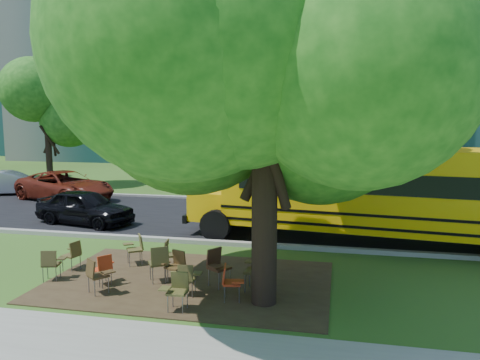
% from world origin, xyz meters
% --- Properties ---
extents(ground, '(160.00, 160.00, 0.00)m').
position_xyz_m(ground, '(0.00, 0.00, 0.00)').
color(ground, '#314A17').
rests_on(ground, ground).
extents(dirt_patch, '(7.00, 4.50, 0.03)m').
position_xyz_m(dirt_patch, '(1.00, -0.50, 0.01)').
color(dirt_patch, '#382819').
rests_on(dirt_patch, ground).
extents(asphalt_road, '(80.00, 8.00, 0.04)m').
position_xyz_m(asphalt_road, '(0.00, 7.00, 0.02)').
color(asphalt_road, black).
rests_on(asphalt_road, ground).
extents(kerb_near, '(80.00, 0.25, 0.14)m').
position_xyz_m(kerb_near, '(0.00, 3.00, 0.07)').
color(kerb_near, gray).
rests_on(kerb_near, ground).
extents(kerb_far, '(80.00, 0.25, 0.14)m').
position_xyz_m(kerb_far, '(0.00, 11.10, 0.07)').
color(kerb_far, gray).
rests_on(kerb_far, ground).
extents(building_main, '(38.00, 16.00, 22.00)m').
position_xyz_m(building_main, '(-8.00, 36.00, 11.00)').
color(building_main, slate).
rests_on(building_main, ground).
extents(bg_tree_0, '(5.20, 5.20, 7.18)m').
position_xyz_m(bg_tree_0, '(-12.00, 13.00, 4.57)').
color(bg_tree_0, black).
rests_on(bg_tree_0, ground).
extents(bg_tree_2, '(4.80, 4.80, 6.62)m').
position_xyz_m(bg_tree_2, '(-5.00, 16.00, 4.21)').
color(bg_tree_2, black).
rests_on(bg_tree_2, ground).
extents(bg_tree_3, '(5.60, 5.60, 7.84)m').
position_xyz_m(bg_tree_3, '(8.00, 14.00, 5.03)').
color(bg_tree_3, black).
rests_on(bg_tree_3, ground).
extents(main_tree, '(7.20, 7.20, 8.89)m').
position_xyz_m(main_tree, '(3.06, -1.50, 5.28)').
color(main_tree, black).
rests_on(main_tree, ground).
extents(school_bus, '(13.09, 4.31, 3.14)m').
position_xyz_m(school_bus, '(6.58, 4.07, 1.82)').
color(school_bus, '#ECB107').
rests_on(school_bus, ground).
extents(chair_0, '(0.56, 0.60, 0.82)m').
position_xyz_m(chair_0, '(-2.40, -1.20, 0.51)').
color(chair_0, '#41391C').
rests_on(chair_0, ground).
extents(chair_1, '(0.74, 0.58, 0.86)m').
position_xyz_m(chair_1, '(-0.83, -1.80, 0.53)').
color(chair_1, '#432F18').
rests_on(chair_1, ground).
extents(chair_2, '(0.54, 0.68, 0.80)m').
position_xyz_m(chair_2, '(-0.95, -1.21, 0.49)').
color(chair_2, red).
rests_on(chair_2, ground).
extents(chair_3, '(0.66, 0.52, 0.82)m').
position_xyz_m(chair_3, '(0.69, -0.66, 0.51)').
color(chair_3, '#4E381B').
rests_on(chair_3, ground).
extents(chair_4, '(0.52, 0.50, 0.79)m').
position_xyz_m(chair_4, '(1.28, -1.47, 0.49)').
color(chair_4, '#47411E').
rests_on(chair_4, ground).
extents(chair_5, '(0.54, 0.50, 0.83)m').
position_xyz_m(chair_5, '(1.31, -2.27, 0.51)').
color(chair_5, '#4E4921').
rests_on(chair_5, ground).
extents(chair_6, '(0.57, 0.68, 0.97)m').
position_xyz_m(chair_6, '(2.80, -0.81, 0.60)').
color(chair_6, '#463D1E').
rests_on(chair_6, ground).
extents(chair_7, '(0.59, 0.57, 0.84)m').
position_xyz_m(chair_7, '(2.30, -1.56, 0.52)').
color(chair_7, '#A72B11').
rests_on(chair_7, ground).
extents(chair_8, '(0.48, 0.61, 0.82)m').
position_xyz_m(chair_8, '(-2.33, -0.32, 0.50)').
color(chair_8, brown).
rests_on(chair_8, ground).
extents(chair_9, '(0.72, 0.57, 0.86)m').
position_xyz_m(chair_9, '(-0.88, 0.49, 0.53)').
color(chair_9, brown).
rests_on(chair_9, ground).
extents(chair_10, '(0.56, 0.56, 0.84)m').
position_xyz_m(chair_10, '(0.24, 0.22, 0.52)').
color(chair_10, '#493E1F').
rests_on(chair_10, ground).
extents(chair_11, '(0.64, 0.79, 0.95)m').
position_xyz_m(chair_11, '(0.32, -0.73, 0.59)').
color(chair_11, '#49441F').
rests_on(chair_11, ground).
extents(chair_12, '(0.63, 0.80, 0.94)m').
position_xyz_m(chair_12, '(1.78, -0.71, 0.58)').
color(chair_12, '#472919').
rests_on(chair_12, ground).
extents(black_car, '(4.23, 2.42, 1.36)m').
position_xyz_m(black_car, '(-4.96, 4.80, 0.68)').
color(black_car, black).
rests_on(black_car, ground).
extents(bg_car_silver, '(4.14, 2.74, 1.29)m').
position_xyz_m(bg_car_silver, '(-12.62, 10.39, 0.65)').
color(bg_car_silver, '#A2A2A7').
rests_on(bg_car_silver, ground).
extents(bg_car_red, '(5.86, 4.16, 1.48)m').
position_xyz_m(bg_car_red, '(-8.70, 9.35, 0.74)').
color(bg_car_red, '#5E1C10').
rests_on(bg_car_red, ground).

